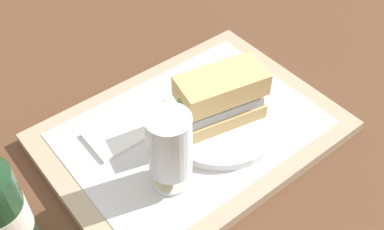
% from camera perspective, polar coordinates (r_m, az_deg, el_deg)
% --- Properties ---
extents(ground_plane, '(3.00, 3.00, 0.00)m').
position_cam_1_polar(ground_plane, '(0.74, 0.00, -2.72)').
color(ground_plane, brown).
extents(tray, '(0.44, 0.32, 0.02)m').
position_cam_1_polar(tray, '(0.73, 0.00, -2.20)').
color(tray, tan).
rests_on(tray, ground_plane).
extents(placemat, '(0.38, 0.27, 0.00)m').
position_cam_1_polar(placemat, '(0.72, 0.00, -1.63)').
color(placemat, silver).
rests_on(placemat, tray).
extents(plate, '(0.19, 0.19, 0.01)m').
position_cam_1_polar(plate, '(0.72, 3.38, -0.65)').
color(plate, white).
rests_on(plate, placemat).
extents(sandwich, '(0.14, 0.09, 0.08)m').
position_cam_1_polar(sandwich, '(0.69, 3.31, 2.14)').
color(sandwich, tan).
rests_on(sandwich, plate).
extents(beer_glass, '(0.06, 0.06, 0.12)m').
position_cam_1_polar(beer_glass, '(0.60, -2.75, -4.23)').
color(beer_glass, silver).
rests_on(beer_glass, placemat).
extents(napkin_folded, '(0.09, 0.07, 0.01)m').
position_cam_1_polar(napkin_folded, '(0.72, -9.15, -2.35)').
color(napkin_folded, white).
rests_on(napkin_folded, placemat).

